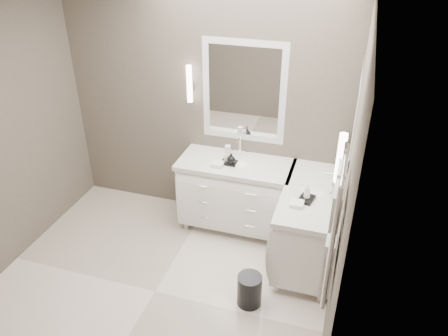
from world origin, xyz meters
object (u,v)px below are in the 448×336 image
(vanity_back, at_px, (235,191))
(vanity_right, at_px, (310,222))
(waste_bin, at_px, (249,290))
(towel_ladder, at_px, (333,232))

(vanity_back, distance_m, vanity_right, 0.93)
(vanity_right, xyz_separation_m, waste_bin, (-0.43, -0.76, -0.33))
(vanity_right, bearing_deg, vanity_back, 159.62)
(towel_ladder, bearing_deg, waste_bin, 140.41)
(vanity_back, height_order, waste_bin, vanity_back)
(vanity_back, xyz_separation_m, vanity_right, (0.88, -0.33, 0.00))
(towel_ladder, height_order, waste_bin, towel_ladder)
(vanity_right, bearing_deg, towel_ladder, -80.16)
(vanity_back, bearing_deg, towel_ladder, -55.90)
(towel_ladder, bearing_deg, vanity_right, 99.84)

